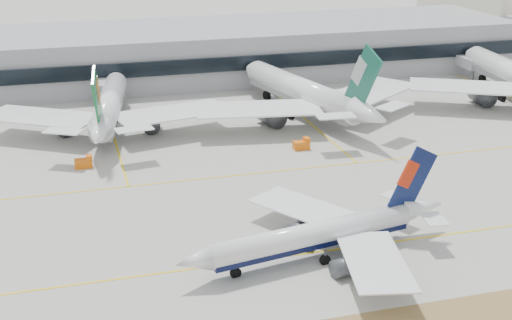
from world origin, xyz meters
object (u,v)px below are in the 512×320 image
object	(u,v)px
widebody_eva	(109,108)
widebody_cathay	(306,94)
taxiing_airliner	(322,234)
terminal	(167,53)

from	to	relation	value
widebody_eva	widebody_cathay	distance (m)	48.28
taxiing_airliner	widebody_eva	size ratio (longest dim) A/B	0.80
taxiing_airliner	widebody_cathay	world-z (taller)	widebody_cathay
widebody_cathay	terminal	world-z (taller)	widebody_cathay
widebody_eva	taxiing_airliner	bearing A→B (deg)	-150.49
widebody_cathay	terminal	xyz separation A→B (m)	(-26.65, 51.36, 1.41)
taxiing_airliner	terminal	bearing A→B (deg)	-98.12
taxiing_airliner	terminal	distance (m)	121.36
widebody_cathay	terminal	size ratio (longest dim) A/B	0.22
taxiing_airliner	terminal	size ratio (longest dim) A/B	0.17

